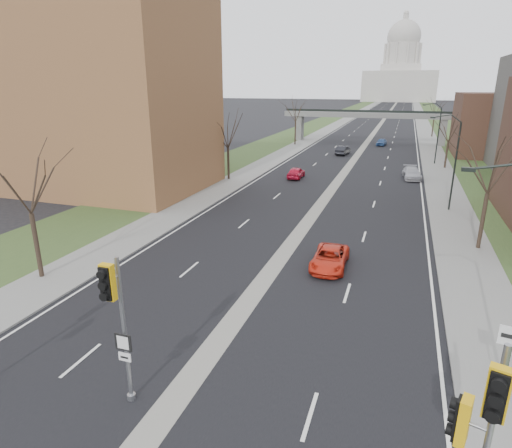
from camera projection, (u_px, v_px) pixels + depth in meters
The scene contains 28 objects.
ground at pixel (158, 422), 15.03m from camera, with size 700.00×700.00×0.00m, color black.
road_surface at pixel (385, 118), 149.87m from camera, with size 20.00×600.00×0.01m, color black.
median_strip at pixel (385, 118), 149.87m from camera, with size 1.20×600.00×0.02m, color gray.
sidewalk_right at pixel (421, 119), 146.15m from camera, with size 4.00×600.00×0.12m, color gray.
sidewalk_left at pixel (350, 117), 153.56m from camera, with size 4.00×600.00×0.12m, color gray.
grass_verge_right at pixel (440, 119), 144.30m from camera, with size 8.00×600.00×0.10m, color #2C401D.
grass_verge_left at pixel (334, 117), 155.41m from camera, with size 8.00×600.00×0.10m, color #2C401D.
apartment_building at pixel (89, 87), 46.60m from camera, with size 25.00×16.00×22.00m, color brown.
commercial_block_far at pixel (502, 125), 69.61m from camera, with size 14.00×14.00×10.00m, color #4E2F24.
pedestrian_bridge at pixel (369, 118), 85.44m from camera, with size 34.00×3.00×6.45m.
capitol at pixel (400, 73), 296.90m from camera, with size 48.00×42.00×55.75m.
streetlight_near at pixel (511, 216), 14.87m from camera, with size 2.61×0.20×8.70m.
streetlight_mid at pixel (449, 135), 38.24m from camera, with size 2.61×0.20×8.70m.
streetlight_far at pixel (435, 116), 61.62m from camera, with size 2.61×0.20×8.70m.
tree_left_a at pixel (24, 171), 24.17m from camera, with size 7.20×7.20×9.40m.
tree_left_b at pixel (228, 129), 51.27m from camera, with size 6.75×6.75×8.81m.
tree_left_c at pixel (296, 108), 81.58m from camera, with size 7.65×7.65×9.99m.
tree_right_a at pixel (493, 157), 28.73m from camera, with size 7.20×7.20×9.40m.
tree_right_b at pixel (450, 126), 58.65m from camera, with size 6.30×6.30×8.22m.
tree_right_c at pixel (436, 105), 94.23m from camera, with size 7.65×7.65×9.99m.
signal_pole_median at pixel (116, 308), 14.58m from camera, with size 0.67×0.94×5.78m.
signal_pole_right at pixel (480, 421), 9.91m from camera, with size 0.99×1.28×5.89m.
speed_limit_sign at pixel (505, 347), 15.77m from camera, with size 0.61×0.13×2.84m.
car_left_near at pixel (296, 173), 53.91m from camera, with size 1.68×4.17×1.42m, color red.
car_left_far at pixel (343, 150), 71.93m from camera, with size 1.56×4.47×1.47m, color black.
car_right_near at pixel (330, 258), 27.53m from camera, with size 2.12×4.60×1.28m, color red.
car_right_mid at pixel (412, 173), 53.50m from camera, with size 2.00×4.92×1.43m, color #A4A5AB.
car_right_far at pixel (381, 142), 82.74m from camera, with size 1.61×4.00×1.36m, color #2B4D82.
Camera 1 is at (7.19, -10.34, 11.30)m, focal length 30.00 mm.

